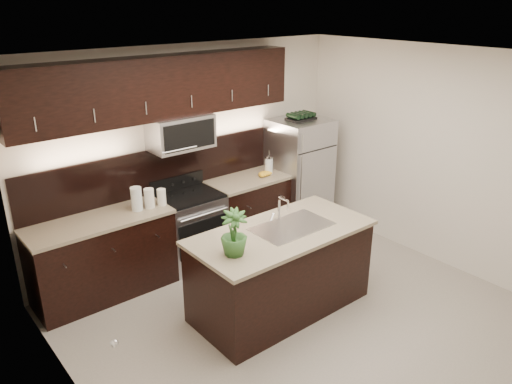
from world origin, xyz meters
TOP-DOWN VIEW (x-y plane):
  - ground at (0.00, 0.00)m, footprint 4.50×4.50m
  - room_walls at (-0.11, -0.04)m, footprint 4.52×4.02m
  - counter_run at (-0.46, 1.69)m, footprint 3.51×0.65m
  - upper_fixtures at (-0.43, 1.84)m, footprint 3.49×0.40m
  - island at (-0.05, 0.20)m, footprint 1.96×0.96m
  - sink_faucet at (0.10, 0.21)m, footprint 0.84×0.50m
  - refrigerator at (1.58, 1.63)m, footprint 0.78×0.70m
  - wine_rack at (1.58, 1.63)m, footprint 0.40×0.25m
  - plant at (-0.74, 0.10)m, footprint 0.33×0.33m
  - canisters at (-0.85, 1.62)m, footprint 0.41×0.15m
  - french_press at (1.00, 1.64)m, footprint 0.11×0.11m
  - bananas at (0.84, 1.61)m, footprint 0.22×0.18m

SIDE VIEW (x-z plane):
  - ground at x=0.00m, z-range 0.00..0.00m
  - counter_run at x=-0.46m, z-range 0.00..0.94m
  - island at x=-0.05m, z-range 0.00..0.94m
  - refrigerator at x=1.58m, z-range 0.00..1.61m
  - sink_faucet at x=0.10m, z-range 0.81..1.10m
  - bananas at x=0.84m, z-range 0.94..1.00m
  - canisters at x=-0.85m, z-range 0.92..1.20m
  - french_press at x=1.00m, z-range 0.90..1.23m
  - plant at x=-0.74m, z-range 0.94..1.39m
  - wine_rack at x=1.58m, z-range 1.61..1.71m
  - room_walls at x=-0.11m, z-range 0.34..3.05m
  - upper_fixtures at x=-0.43m, z-range 1.31..2.97m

